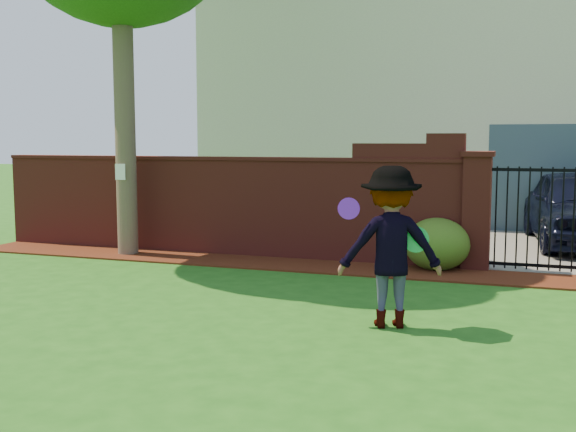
% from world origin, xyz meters
% --- Properties ---
extents(ground, '(80.00, 80.00, 0.01)m').
position_xyz_m(ground, '(0.00, 0.00, -0.01)').
color(ground, '#1D5314').
rests_on(ground, ground).
extents(mulch_bed, '(11.10, 1.08, 0.03)m').
position_xyz_m(mulch_bed, '(-0.95, 3.34, 0.01)').
color(mulch_bed, '#39150A').
rests_on(mulch_bed, ground).
extents(brick_wall, '(8.70, 0.31, 2.16)m').
position_xyz_m(brick_wall, '(-2.01, 4.00, 0.93)').
color(brick_wall, maroon).
rests_on(brick_wall, ground).
extents(pillar_left, '(0.50, 0.50, 1.88)m').
position_xyz_m(pillar_left, '(2.40, 4.00, 0.96)').
color(pillar_left, maroon).
rests_on(pillar_left, ground).
extents(iron_gate, '(1.78, 0.03, 1.60)m').
position_xyz_m(iron_gate, '(3.50, 4.00, 0.85)').
color(iron_gate, black).
rests_on(iron_gate, ground).
extents(driveway, '(3.20, 8.00, 0.01)m').
position_xyz_m(driveway, '(3.50, 8.00, 0.01)').
color(driveway, '#65645E').
rests_on(driveway, ground).
extents(house, '(12.40, 6.40, 6.30)m').
position_xyz_m(house, '(1.00, 12.00, 3.16)').
color(house, '#ECE4C5').
rests_on(house, ground).
extents(paper_notice, '(0.20, 0.01, 0.28)m').
position_xyz_m(paper_notice, '(-3.60, 3.21, 1.50)').
color(paper_notice, white).
rests_on(paper_notice, tree).
extents(shrub_left, '(1.02, 1.02, 0.84)m').
position_xyz_m(shrub_left, '(1.83, 3.71, 0.42)').
color(shrub_left, '#285419').
rests_on(shrub_left, ground).
extents(man, '(1.30, 0.99, 1.78)m').
position_xyz_m(man, '(1.74, 0.22, 0.89)').
color(man, gray).
rests_on(man, ground).
extents(frisbee_purple, '(0.25, 0.15, 0.24)m').
position_xyz_m(frisbee_purple, '(1.32, 0.02, 1.32)').
color(frisbee_purple, purple).
rests_on(frisbee_purple, man).
extents(frisbee_green, '(0.29, 0.14, 0.29)m').
position_xyz_m(frisbee_green, '(2.01, 0.28, 0.98)').
color(frisbee_green, green).
rests_on(frisbee_green, man).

